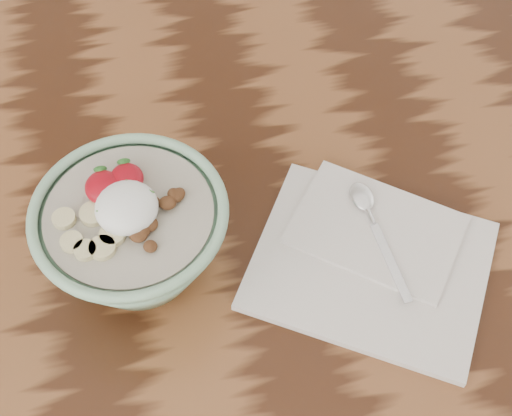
{
  "coord_description": "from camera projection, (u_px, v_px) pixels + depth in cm",
  "views": [
    {
      "loc": [
        -10.72,
        -44.75,
        144.77
      ],
      "look_at": [
        -1.74,
        -6.96,
        86.82
      ],
      "focal_mm": 50.0,
      "sensor_mm": 36.0,
      "label": 1
    }
  ],
  "objects": [
    {
      "name": "spoon",
      "position": [
        369.0,
        212.0,
        0.81
      ],
      "size": [
        2.9,
        16.18,
        0.84
      ],
      "rotation": [
        0.0,
        0.0,
        0.05
      ],
      "color": "silver",
      "rests_on": "napkin"
    },
    {
      "name": "table",
      "position": [
        257.0,
        253.0,
        0.91
      ],
      "size": [
        160.0,
        90.0,
        75.0
      ],
      "color": "#371B0D",
      "rests_on": "ground"
    },
    {
      "name": "napkin",
      "position": [
        371.0,
        258.0,
        0.79
      ],
      "size": [
        32.2,
        30.84,
        1.55
      ],
      "rotation": [
        0.0,
        0.0,
        -0.58
      ],
      "color": "silver",
      "rests_on": "table"
    },
    {
      "name": "breakfast_bowl",
      "position": [
        134.0,
        234.0,
        0.74
      ],
      "size": [
        20.06,
        20.06,
        13.75
      ],
      "rotation": [
        0.0,
        0.0,
        -0.22
      ],
      "color": "#85B390",
      "rests_on": "table"
    }
  ]
}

